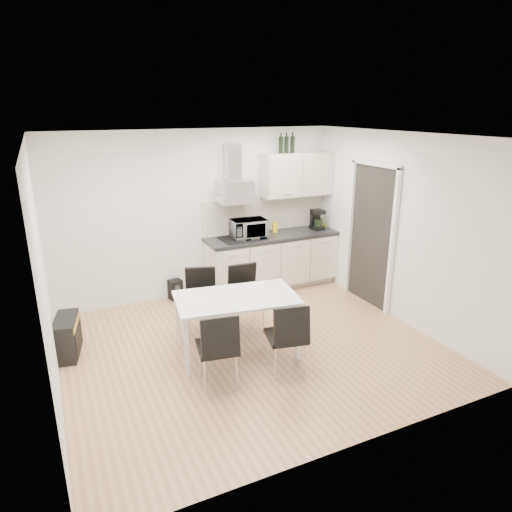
{
  "coord_description": "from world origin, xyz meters",
  "views": [
    {
      "loc": [
        -2.13,
        -4.68,
        2.9
      ],
      "look_at": [
        0.2,
        0.3,
        1.1
      ],
      "focal_mm": 32.0,
      "sensor_mm": 36.0,
      "label": 1
    }
  ],
  "objects_px": {
    "kitchenette": "(273,239)",
    "guitar_amp": "(67,337)",
    "chair_far_left": "(201,303)",
    "chair_near_right": "(286,337)",
    "dining_table": "(236,303)",
    "chair_near_left": "(217,348)",
    "floor_speaker": "(175,289)",
    "chair_far_right": "(247,299)"
  },
  "relations": [
    {
      "from": "chair_far_left",
      "to": "floor_speaker",
      "type": "relative_size",
      "value": 2.75
    },
    {
      "from": "chair_near_right",
      "to": "guitar_amp",
      "type": "distance_m",
      "value": 2.67
    },
    {
      "from": "chair_far_left",
      "to": "chair_near_right",
      "type": "xyz_separation_m",
      "value": [
        0.56,
        -1.3,
        0.0
      ]
    },
    {
      "from": "kitchenette",
      "to": "chair_far_right",
      "type": "distance_m",
      "value": 1.66
    },
    {
      "from": "chair_near_right",
      "to": "guitar_amp",
      "type": "bearing_deg",
      "value": 158.49
    },
    {
      "from": "chair_far_left",
      "to": "chair_far_right",
      "type": "relative_size",
      "value": 1.0
    },
    {
      "from": "chair_near_right",
      "to": "floor_speaker",
      "type": "height_order",
      "value": "chair_near_right"
    },
    {
      "from": "dining_table",
      "to": "chair_far_left",
      "type": "bearing_deg",
      "value": 116.83
    },
    {
      "from": "chair_far_left",
      "to": "guitar_amp",
      "type": "bearing_deg",
      "value": 12.1
    },
    {
      "from": "dining_table",
      "to": "chair_near_left",
      "type": "bearing_deg",
      "value": -121.85
    },
    {
      "from": "chair_far_left",
      "to": "floor_speaker",
      "type": "height_order",
      "value": "chair_far_left"
    },
    {
      "from": "chair_near_right",
      "to": "dining_table",
      "type": "bearing_deg",
      "value": 129.95
    },
    {
      "from": "guitar_amp",
      "to": "chair_near_left",
      "type": "bearing_deg",
      "value": -31.95
    },
    {
      "from": "kitchenette",
      "to": "floor_speaker",
      "type": "bearing_deg",
      "value": 174.27
    },
    {
      "from": "kitchenette",
      "to": "dining_table",
      "type": "distance_m",
      "value": 2.28
    },
    {
      "from": "chair_far_right",
      "to": "chair_near_right",
      "type": "xyz_separation_m",
      "value": [
        -0.04,
        -1.17,
        0.0
      ]
    },
    {
      "from": "chair_near_left",
      "to": "floor_speaker",
      "type": "xyz_separation_m",
      "value": [
        0.22,
        2.48,
        -0.28
      ]
    },
    {
      "from": "dining_table",
      "to": "chair_far_left",
      "type": "relative_size",
      "value": 1.75
    },
    {
      "from": "kitchenette",
      "to": "chair_near_left",
      "type": "height_order",
      "value": "kitchenette"
    },
    {
      "from": "kitchenette",
      "to": "chair_near_left",
      "type": "xyz_separation_m",
      "value": [
        -1.86,
        -2.31,
        -0.39
      ]
    },
    {
      "from": "chair_near_right",
      "to": "kitchenette",
      "type": "bearing_deg",
      "value": 77.65
    },
    {
      "from": "kitchenette",
      "to": "chair_near_right",
      "type": "relative_size",
      "value": 2.86
    },
    {
      "from": "chair_far_left",
      "to": "chair_near_left",
      "type": "height_order",
      "value": "same"
    },
    {
      "from": "guitar_amp",
      "to": "chair_near_right",
      "type": "bearing_deg",
      "value": -21.66
    },
    {
      "from": "dining_table",
      "to": "floor_speaker",
      "type": "bearing_deg",
      "value": 105.26
    },
    {
      "from": "chair_far_right",
      "to": "chair_near_right",
      "type": "height_order",
      "value": "same"
    },
    {
      "from": "dining_table",
      "to": "chair_near_right",
      "type": "distance_m",
      "value": 0.75
    },
    {
      "from": "chair_far_left",
      "to": "guitar_amp",
      "type": "height_order",
      "value": "chair_far_left"
    },
    {
      "from": "chair_far_left",
      "to": "floor_speaker",
      "type": "bearing_deg",
      "value": -71.95
    },
    {
      "from": "kitchenette",
      "to": "guitar_amp",
      "type": "relative_size",
      "value": 4.05
    },
    {
      "from": "dining_table",
      "to": "chair_far_right",
      "type": "height_order",
      "value": "chair_far_right"
    },
    {
      "from": "dining_table",
      "to": "chair_near_left",
      "type": "xyz_separation_m",
      "value": [
        -0.45,
        -0.53,
        -0.23
      ]
    },
    {
      "from": "dining_table",
      "to": "chair_far_right",
      "type": "xyz_separation_m",
      "value": [
        0.38,
        0.54,
        -0.23
      ]
    },
    {
      "from": "chair_near_right",
      "to": "guitar_amp",
      "type": "xyz_separation_m",
      "value": [
        -2.23,
        1.46,
        -0.19
      ]
    },
    {
      "from": "chair_far_left",
      "to": "chair_far_right",
      "type": "height_order",
      "value": "same"
    },
    {
      "from": "kitchenette",
      "to": "chair_near_left",
      "type": "distance_m",
      "value": 2.99
    },
    {
      "from": "kitchenette",
      "to": "floor_speaker",
      "type": "distance_m",
      "value": 1.78
    },
    {
      "from": "dining_table",
      "to": "floor_speaker",
      "type": "xyz_separation_m",
      "value": [
        -0.24,
        1.94,
        -0.51
      ]
    },
    {
      "from": "chair_near_left",
      "to": "dining_table",
      "type": "bearing_deg",
      "value": 59.55
    },
    {
      "from": "chair_far_right",
      "to": "floor_speaker",
      "type": "height_order",
      "value": "chair_far_right"
    },
    {
      "from": "chair_near_left",
      "to": "chair_far_left",
      "type": "bearing_deg",
      "value": 89.08
    },
    {
      "from": "chair_near_left",
      "to": "guitar_amp",
      "type": "height_order",
      "value": "chair_near_left"
    }
  ]
}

